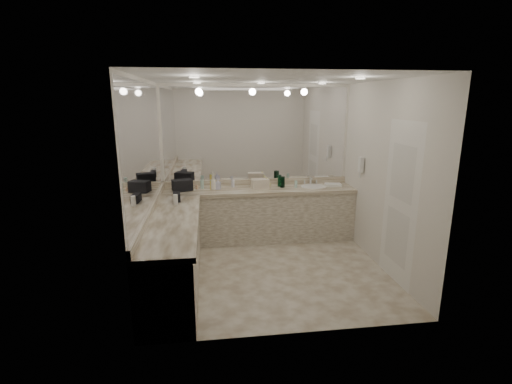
{
  "coord_description": "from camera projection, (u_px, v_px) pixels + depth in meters",
  "views": [
    {
      "loc": [
        -0.83,
        -4.78,
        2.34
      ],
      "look_at": [
        -0.15,
        0.4,
        1.04
      ],
      "focal_mm": 26.0,
      "sensor_mm": 36.0,
      "label": 1
    }
  ],
  "objects": [
    {
      "name": "cream_cosmetic_case",
      "position": [
        260.0,
        183.0,
        6.19
      ],
      "size": [
        0.3,
        0.21,
        0.16
      ],
      "primitive_type": "cube",
      "rotation": [
        0.0,
        0.0,
        0.12
      ],
      "color": "beige",
      "rests_on": "vanity_back_top"
    },
    {
      "name": "amenity_bottle_2",
      "position": [
        296.0,
        184.0,
        6.25
      ],
      "size": [
        0.05,
        0.05,
        0.12
      ],
      "primitive_type": "cylinder",
      "color": "silver",
      "rests_on": "vanity_back_top"
    },
    {
      "name": "lotion_left",
      "position": [
        175.0,
        200.0,
        5.22
      ],
      "size": [
        0.07,
        0.07,
        0.15
      ],
      "primitive_type": "cylinder",
      "color": "white",
      "rests_on": "vanity_left_top"
    },
    {
      "name": "wall_right",
      "position": [
        384.0,
        177.0,
        5.16
      ],
      "size": [
        0.02,
        3.0,
        2.6
      ],
      "primitive_type": "cube",
      "color": "silver",
      "rests_on": "floor"
    },
    {
      "name": "mirror_left",
      "position": [
        146.0,
        146.0,
        4.64
      ],
      "size": [
        0.01,
        2.92,
        1.55
      ],
      "primitive_type": "cube",
      "color": "white",
      "rests_on": "wall_left"
    },
    {
      "name": "vanity_left_base",
      "position": [
        174.0,
        255.0,
        4.71
      ],
      "size": [
        0.6,
        2.4,
        0.84
      ],
      "primitive_type": "cube",
      "color": "beige",
      "rests_on": "floor"
    },
    {
      "name": "green_bottle_1",
      "position": [
        280.0,
        181.0,
        6.33
      ],
      "size": [
        0.06,
        0.06,
        0.2
      ],
      "primitive_type": "cylinder",
      "color": "#0E4D2D",
      "rests_on": "vanity_back_top"
    },
    {
      "name": "backsplash_left",
      "position": [
        152.0,
        209.0,
        4.84
      ],
      "size": [
        0.04,
        3.0,
        0.1
      ],
      "primitive_type": "cube",
      "color": "beige",
      "rests_on": "vanity_left_top"
    },
    {
      "name": "amenity_bottle_0",
      "position": [
        197.0,
        187.0,
        6.15
      ],
      "size": [
        0.05,
        0.05,
        0.07
      ],
      "primitive_type": "cylinder",
      "color": "#E0B28C",
      "rests_on": "vanity_back_top"
    },
    {
      "name": "soap_bottle_a",
      "position": [
        213.0,
        183.0,
        6.09
      ],
      "size": [
        0.09,
        0.09,
        0.23
      ],
      "primitive_type": "imported",
      "rotation": [
        0.0,
        0.0,
        -0.02
      ],
      "color": "white",
      "rests_on": "vanity_back_top"
    },
    {
      "name": "soap_bottle_c",
      "position": [
        267.0,
        183.0,
        6.23
      ],
      "size": [
        0.16,
        0.16,
        0.17
      ],
      "primitive_type": "imported",
      "rotation": [
        0.0,
        0.0,
        -0.19
      ],
      "color": "#FFF797",
      "rests_on": "vanity_back_top"
    },
    {
      "name": "black_bag_spill",
      "position": [
        177.0,
        197.0,
        5.42
      ],
      "size": [
        0.12,
        0.23,
        0.12
      ],
      "primitive_type": "cube",
      "rotation": [
        0.0,
        0.0,
        0.1
      ],
      "color": "black",
      "rests_on": "vanity_left_top"
    },
    {
      "name": "backsplash_back",
      "position": [
        256.0,
        182.0,
        6.46
      ],
      "size": [
        3.2,
        0.04,
        0.1
      ],
      "primitive_type": "cube",
      "color": "beige",
      "rests_on": "vanity_back_top"
    },
    {
      "name": "vanity_left_top",
      "position": [
        173.0,
        222.0,
        4.6
      ],
      "size": [
        0.64,
        2.42,
        0.06
      ],
      "primitive_type": "cube",
      "color": "beige",
      "rests_on": "vanity_left_base"
    },
    {
      "name": "green_bottle_2",
      "position": [
        282.0,
        182.0,
        6.24
      ],
      "size": [
        0.06,
        0.06,
        0.18
      ],
      "primitive_type": "cylinder",
      "color": "#0E4D2D",
      "rests_on": "vanity_back_top"
    },
    {
      "name": "amenity_bottle_1",
      "position": [
        182.0,
        186.0,
        6.07
      ],
      "size": [
        0.05,
        0.05,
        0.12
      ],
      "primitive_type": "cylinder",
      "color": "#9966B2",
      "rests_on": "vanity_back_top"
    },
    {
      "name": "wall_phone",
      "position": [
        361.0,
        165.0,
        5.81
      ],
      "size": [
        0.06,
        0.1,
        0.24
      ],
      "primitive_type": "cube",
      "color": "white",
      "rests_on": "wall_right"
    },
    {
      "name": "amenity_bottle_3",
      "position": [
        233.0,
        184.0,
        6.27
      ],
      "size": [
        0.05,
        0.05,
        0.13
      ],
      "primitive_type": "cylinder",
      "color": "silver",
      "rests_on": "vanity_back_top"
    },
    {
      "name": "amenity_bottle_5",
      "position": [
        202.0,
        184.0,
        6.17
      ],
      "size": [
        0.06,
        0.06,
        0.15
      ],
      "primitive_type": "cylinder",
      "color": "silver",
      "rests_on": "vanity_back_top"
    },
    {
      "name": "amenity_bottle_4",
      "position": [
        211.0,
        185.0,
        6.11
      ],
      "size": [
        0.05,
        0.05,
        0.14
      ],
      "primitive_type": "cylinder",
      "color": "#F2D84C",
      "rests_on": "vanity_back_top"
    },
    {
      "name": "black_toiletry_bag",
      "position": [
        182.0,
        186.0,
        5.99
      ],
      "size": [
        0.35,
        0.28,
        0.18
      ],
      "primitive_type": "cube",
      "rotation": [
        0.0,
        0.0,
        0.3
      ],
      "color": "black",
      "rests_on": "vanity_back_top"
    },
    {
      "name": "mirror_back",
      "position": [
        256.0,
        134.0,
        6.27
      ],
      "size": [
        3.12,
        0.01,
        1.55
      ],
      "primitive_type": "cube",
      "color": "white",
      "rests_on": "wall_back"
    },
    {
      "name": "hand_towel",
      "position": [
        333.0,
        185.0,
        6.37
      ],
      "size": [
        0.28,
        0.21,
        0.04
      ],
      "primitive_type": "cube",
      "rotation": [
        0.0,
        0.0,
        -0.11
      ],
      "color": "white",
      "rests_on": "vanity_back_top"
    },
    {
      "name": "sink",
      "position": [
        314.0,
        187.0,
        6.33
      ],
      "size": [
        0.44,
        0.44,
        0.03
      ],
      "primitive_type": "cylinder",
      "color": "white",
      "rests_on": "vanity_back_top"
    },
    {
      "name": "green_bottle_0",
      "position": [
        283.0,
        182.0,
        6.26
      ],
      "size": [
        0.07,
        0.07,
        0.18
      ],
      "primitive_type": "cylinder",
      "color": "#0E4D2D",
      "rests_on": "vanity_back_top"
    },
    {
      "name": "vanity_back_top",
      "position": [
        259.0,
        190.0,
        6.2
      ],
      "size": [
        3.2,
        0.64,
        0.06
      ],
      "primitive_type": "cube",
      "color": "beige",
      "rests_on": "vanity_back_base"
    },
    {
      "name": "ceiling",
      "position": [
        272.0,
        78.0,
        4.64
      ],
      "size": [
        3.2,
        3.2,
        0.0
      ],
      "primitive_type": "plane",
      "color": "white",
      "rests_on": "floor"
    },
    {
      "name": "wall_left",
      "position": [
        148.0,
        183.0,
        4.75
      ],
      "size": [
        0.02,
        3.0,
        2.6
      ],
      "primitive_type": "cube",
      "color": "silver",
      "rests_on": "floor"
    },
    {
      "name": "wall_back",
      "position": [
        256.0,
        162.0,
        6.4
      ],
      "size": [
        3.2,
        0.02,
        2.6
      ],
      "primitive_type": "cube",
      "color": "silver",
      "rests_on": "floor"
    },
    {
      "name": "vanity_back_base",
      "position": [
        259.0,
        216.0,
        6.32
      ],
      "size": [
        3.2,
        0.6,
        0.84
      ],
      "primitive_type": "cube",
      "color": "beige",
      "rests_on": "floor"
    },
    {
      "name": "door",
      "position": [
        400.0,
        204.0,
        4.73
      ],
      "size": [
        0.02,
        0.82,
        2.1
      ],
      "primitive_type": "cube",
      "color": "white",
      "rests_on": "wall_right"
    },
    {
      "name": "faucet",
      "position": [
        310.0,
        180.0,
        6.51
      ],
      "size": [
        0.24,
        0.16,
        0.14
      ],
      "primitive_type": "cube",
      "color": "silver",
      "rests_on": "vanity_back_top"
    },
    {
      "name": "floor",
      "position": [
        270.0,
        269.0,
        5.27
      ],
      "size": [
        3.2,
        3.2,
        0.0
      ],
      "primitive_type": "plane",
      "color": "beige",
      "rests_on": "ground"
    },
    {
      "name": "soap_bottle_b",
      "position": [
        218.0,
        184.0,
        6.12
      ],
      "size": [
        0.1,
        0.1,
        0.18
      ],
      "primitive_type": "imported",
      "rotation": [
        0.0,
        0.0,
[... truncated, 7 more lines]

